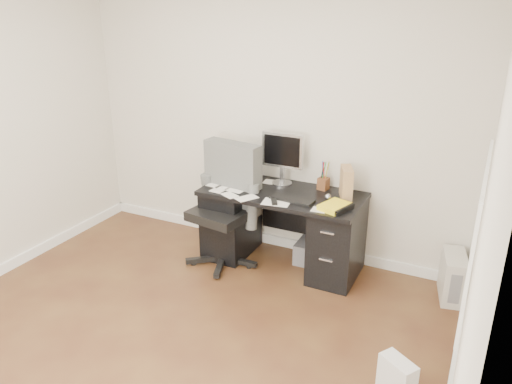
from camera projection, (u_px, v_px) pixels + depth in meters
ground at (154, 354)px, 3.66m from camera, size 4.00×4.00×0.00m
room_shell at (141, 134)px, 3.07m from camera, size 4.02×4.02×2.71m
desk at (282, 226)px, 4.77m from camera, size 1.50×0.70×0.75m
loose_papers at (261, 190)px, 4.68m from camera, size 1.10×0.60×0.00m
lcd_monitor at (282, 159)px, 4.74m from camera, size 0.41×0.24×0.52m
keyboard at (292, 199)px, 4.44m from camera, size 0.41×0.17×0.02m
computer_mouse at (328, 197)px, 4.44m from camera, size 0.07×0.07×0.06m
travel_mug at (240, 176)px, 4.80m from camera, size 0.10×0.10×0.17m
white_binder at (234, 161)px, 5.00m from camera, size 0.19×0.30×0.32m
magazine_file at (346, 183)px, 4.46m from camera, size 0.21×0.27×0.28m
pen_cup at (324, 176)px, 4.66m from camera, size 0.13×0.13×0.27m
yellow_book at (335, 207)px, 4.26m from camera, size 0.28×0.31×0.05m
paper_remote at (276, 201)px, 4.40m from camera, size 0.27×0.23×0.02m
office_chair at (221, 207)px, 4.73m from camera, size 0.75×0.75×1.18m
pc_tower at (453, 276)px, 4.28m from camera, size 0.26×0.43×0.41m
shopping_bag at (396, 381)px, 3.17m from camera, size 0.29×0.27×0.32m
wicker_basket at (223, 228)px, 5.26m from camera, size 0.46×0.46×0.35m
desk_printer at (315, 253)px, 4.89m from camera, size 0.36×0.30×0.21m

